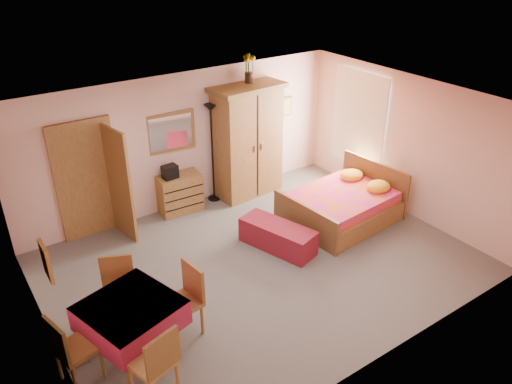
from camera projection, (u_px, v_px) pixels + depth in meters
floor at (261, 263)px, 8.11m from camera, size 6.50×6.50×0.00m
ceiling at (262, 110)px, 6.90m from camera, size 6.50×6.50×0.00m
wall_back at (185, 141)px, 9.33m from camera, size 6.50×0.10×2.60m
wall_front at (388, 276)px, 5.68m from camera, size 6.50×0.10×2.60m
wall_left at (37, 266)px, 5.87m from camera, size 0.10×5.00×2.60m
wall_right at (406, 146)px, 9.14m from camera, size 0.10×5.00×2.60m
doorway at (87, 181)px, 8.48m from camera, size 1.06×0.12×2.15m
window at (359, 120)px, 9.93m from camera, size 0.08×1.40×1.95m
picture_left at (46, 261)px, 5.26m from camera, size 0.04×0.32×0.42m
picture_back at (286, 107)px, 10.37m from camera, size 0.30×0.04×0.40m
chest_of_drawers at (180, 193)px, 9.45m from camera, size 0.83×0.45×0.76m
wall_mirror at (170, 132)px, 9.06m from camera, size 0.95×0.12×0.75m
stereo at (170, 172)px, 9.11m from camera, size 0.28×0.22×0.25m
floor_lamp at (212, 154)px, 9.60m from camera, size 0.33×0.33×1.97m
wardrobe at (248, 141)px, 9.80m from camera, size 1.49×0.86×2.25m
sunflower_vase at (249, 68)px, 9.29m from camera, size 0.23×0.23×0.54m
bed at (341, 198)px, 9.12m from camera, size 2.09×1.71×0.91m
bench at (278, 236)px, 8.42m from camera, size 0.86×1.41×0.44m
dining_table at (133, 329)px, 6.23m from camera, size 1.31×1.31×0.78m
chair_south at (152, 361)px, 5.61m from camera, size 0.56×0.56×1.00m
chair_north at (118, 294)px, 6.67m from camera, size 0.58×0.58×0.97m
chair_west at (77, 347)px, 5.81m from camera, size 0.54×0.54×0.98m
chair_east at (181, 303)px, 6.48m from camera, size 0.51×0.51×1.01m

